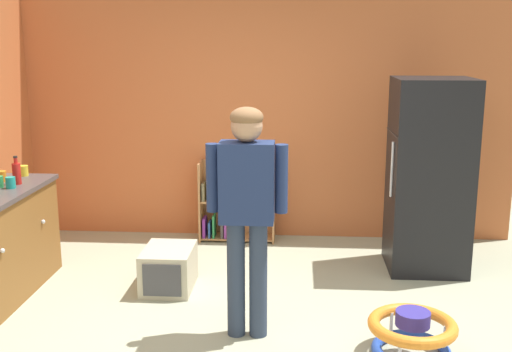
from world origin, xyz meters
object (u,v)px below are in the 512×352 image
yellow_cup (24,171)px  orange_cup (2,176)px  ketchup_bottle (17,173)px  teal_cup (11,183)px  pet_carrier (169,269)px  refrigerator (429,176)px  bookshelf (233,205)px  standing_person (247,200)px  baby_walker (412,334)px

yellow_cup → orange_cup: bearing=-109.8°
yellow_cup → orange_cup: same height
ketchup_bottle → orange_cup: size_ratio=2.59×
orange_cup → teal_cup: bearing=-50.3°
pet_carrier → ketchup_bottle: 1.54m
orange_cup → refrigerator: bearing=8.4°
bookshelf → teal_cup: (-1.70, -1.52, 0.58)m
refrigerator → yellow_cup: size_ratio=18.74×
orange_cup → teal_cup: (0.19, -0.23, 0.00)m
standing_person → baby_walker: bearing=-11.2°
teal_cup → yellow_cup: bearing=101.8°
pet_carrier → orange_cup: bearing=175.6°
standing_person → ketchup_bottle: size_ratio=6.79×
baby_walker → yellow_cup: size_ratio=6.36×
standing_person → pet_carrier: (-0.75, 0.81, -0.84)m
bookshelf → teal_cup: 2.35m
refrigerator → baby_walker: size_ratio=2.95×
ketchup_bottle → yellow_cup: size_ratio=2.59×
bookshelf → yellow_cup: yellow_cup is taller
refrigerator → orange_cup: size_ratio=18.74×
standing_person → baby_walker: standing_person is taller
bookshelf → baby_walker: (1.49, -2.44, -0.21)m
baby_walker → ketchup_bottle: ketchup_bottle is taller
orange_cup → baby_walker: bearing=-18.9°
standing_person → pet_carrier: bearing=132.7°
teal_cup → ketchup_bottle: bearing=94.4°
refrigerator → yellow_cup: bearing=-175.2°
ketchup_bottle → orange_cup: (-0.18, 0.08, -0.05)m
ketchup_bottle → baby_walker: bearing=-18.6°
refrigerator → yellow_cup: 3.70m
bookshelf → standing_person: 2.33m
refrigerator → teal_cup: 3.68m
refrigerator → bookshelf: bearing=158.8°
refrigerator → bookshelf: size_ratio=2.09×
pet_carrier → yellow_cup: (-1.39, 0.36, 0.77)m
orange_cup → teal_cup: 0.29m
standing_person → pet_carrier: size_ratio=3.03×
standing_person → orange_cup: 2.41m
baby_walker → ketchup_bottle: size_ratio=2.46×
standing_person → yellow_cup: bearing=151.2°
refrigerator → yellow_cup: refrigerator is taller
pet_carrier → baby_walker: bearing=-28.7°
pet_carrier → yellow_cup: 1.62m
ketchup_bottle → teal_cup: size_ratio=2.59×
pet_carrier → teal_cup: bearing=-175.0°
bookshelf → ketchup_bottle: (-1.71, -1.37, 0.63)m
refrigerator → ketchup_bottle: bearing=-170.0°
baby_walker → ketchup_bottle: (-3.19, 1.07, 0.84)m
standing_person → ketchup_bottle: 2.22m
refrigerator → standing_person: size_ratio=1.07×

